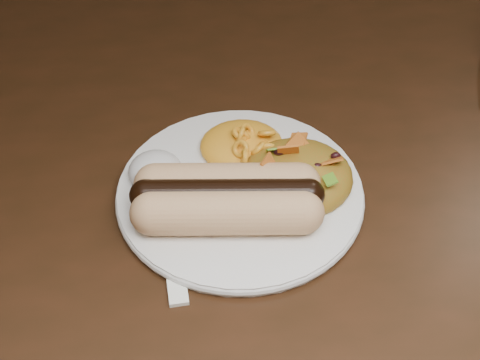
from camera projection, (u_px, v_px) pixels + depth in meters
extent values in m
cube|color=black|center=(338.00, 187.00, 0.62)|extent=(1.60, 0.90, 0.04)
cylinder|color=white|center=(240.00, 193.00, 0.58)|extent=(0.28, 0.28, 0.01)
cylinder|color=#D7C383|center=(229.00, 213.00, 0.53)|extent=(0.12, 0.05, 0.04)
cylinder|color=#D7C383|center=(226.00, 184.00, 0.56)|extent=(0.12, 0.05, 0.04)
cylinder|color=black|center=(227.00, 195.00, 0.54)|extent=(0.13, 0.04, 0.03)
ellipsoid|color=orange|center=(242.00, 137.00, 0.60)|extent=(0.08, 0.07, 0.03)
ellipsoid|color=silver|center=(155.00, 166.00, 0.58)|extent=(0.05, 0.05, 0.03)
ellipsoid|color=red|center=(297.00, 172.00, 0.57)|extent=(0.10, 0.09, 0.04)
cube|color=white|center=(173.00, 254.00, 0.54)|extent=(0.03, 0.15, 0.00)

